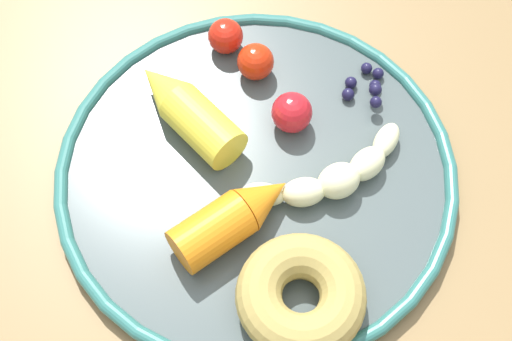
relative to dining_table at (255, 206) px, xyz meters
name	(u,v)px	position (x,y,z in m)	size (l,w,h in m)	color
dining_table	(255,206)	(0.00, 0.00, 0.00)	(1.24, 0.93, 0.71)	olive
plate	(256,172)	(0.00, -0.01, 0.08)	(0.35, 0.35, 0.02)	#455252
banana	(334,176)	(0.06, -0.03, 0.10)	(0.15, 0.07, 0.03)	#EDEBB0
carrot_orange	(233,218)	(-0.03, -0.06, 0.11)	(0.11, 0.08, 0.04)	orange
carrot_yellow	(186,109)	(-0.05, 0.05, 0.11)	(0.09, 0.12, 0.04)	yellow
donut	(301,296)	(0.01, -0.13, 0.10)	(0.10, 0.10, 0.04)	#A8924A
blueberry_pile	(366,86)	(0.12, 0.05, 0.09)	(0.04, 0.05, 0.02)	#191638
tomato_near	(256,62)	(0.02, 0.09, 0.10)	(0.03, 0.03, 0.03)	red
tomato_mid	(292,112)	(0.04, 0.03, 0.10)	(0.04, 0.04, 0.04)	red
tomato_far	(225,36)	(0.00, 0.13, 0.10)	(0.03, 0.03, 0.03)	red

